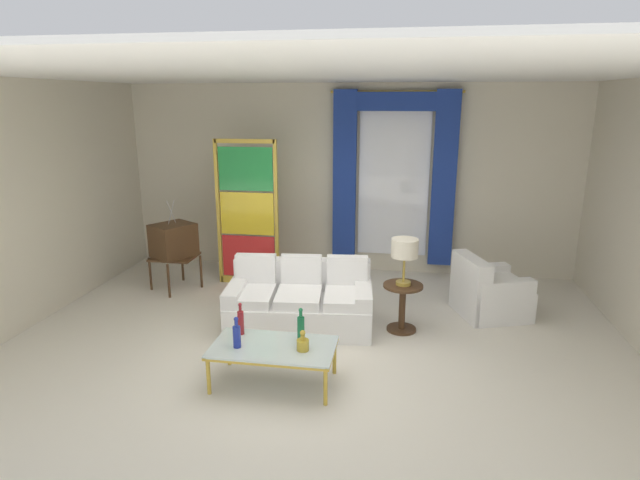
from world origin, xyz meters
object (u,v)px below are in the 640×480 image
object	(u,v)px
stained_glass_divider	(247,216)
peacock_figurine	(269,278)
couch_white_long	(300,302)
bottle_amber_squat	(237,335)
round_side_table	(402,303)
bottle_blue_decanter	(303,344)
bottle_ruby_flask	(301,327)
coffee_table	(273,349)
bottle_crystal_tall	(241,321)
table_lamp_brass	(405,250)
armchair_white	(487,294)
vintage_tv	(173,242)

from	to	relation	value
stained_glass_divider	peacock_figurine	size ratio (longest dim) A/B	3.67
couch_white_long	bottle_amber_squat	distance (m)	1.56
peacock_figurine	round_side_table	size ratio (longest dim) A/B	1.01
couch_white_long	bottle_blue_decanter	bearing A→B (deg)	-77.31
peacock_figurine	couch_white_long	bearing A→B (deg)	-56.50
bottle_ruby_flask	round_side_table	distance (m)	1.66
coffee_table	bottle_blue_decanter	distance (m)	0.33
bottle_crystal_tall	bottle_amber_squat	bearing A→B (deg)	-79.50
couch_white_long	stained_glass_divider	size ratio (longest dim) A/B	0.84
couch_white_long	coffee_table	bearing A→B (deg)	-89.05
coffee_table	table_lamp_brass	bearing A→B (deg)	50.01
bottle_ruby_flask	table_lamp_brass	size ratio (longest dim) A/B	0.62
bottle_crystal_tall	peacock_figurine	world-z (taller)	bottle_crystal_tall
bottle_crystal_tall	armchair_white	xyz separation A→B (m)	(2.72, 1.95, -0.26)
table_lamp_brass	coffee_table	bearing A→B (deg)	-129.99
bottle_crystal_tall	armchair_white	bearing A→B (deg)	35.55
vintage_tv	stained_glass_divider	xyz separation A→B (m)	(1.01, 0.41, 0.33)
coffee_table	peacock_figurine	size ratio (longest dim) A/B	2.03
coffee_table	bottle_amber_squat	bearing A→B (deg)	-165.90
couch_white_long	round_side_table	world-z (taller)	couch_white_long
vintage_tv	peacock_figurine	xyz separation A→B (m)	(1.41, 0.07, -0.51)
stained_glass_divider	bottle_blue_decanter	bearing A→B (deg)	-63.48
vintage_tv	bottle_crystal_tall	bearing A→B (deg)	-51.60
bottle_amber_squat	table_lamp_brass	distance (m)	2.27
bottle_ruby_flask	couch_white_long	bearing A→B (deg)	102.08
stained_glass_divider	peacock_figurine	bearing A→B (deg)	-40.08
vintage_tv	peacock_figurine	distance (m)	1.50
coffee_table	armchair_white	size ratio (longest dim) A/B	1.17
armchair_white	table_lamp_brass	size ratio (longest dim) A/B	1.82
bottle_crystal_tall	stained_glass_divider	xyz separation A→B (m)	(-0.72, 2.59, 0.51)
coffee_table	stained_glass_divider	xyz separation A→B (m)	(-1.11, 2.80, 0.68)
bottle_amber_squat	vintage_tv	world-z (taller)	vintage_tv
bottle_blue_decanter	bottle_amber_squat	size ratio (longest dim) A/B	0.65
vintage_tv	round_side_table	world-z (taller)	vintage_tv
bottle_blue_decanter	round_side_table	size ratio (longest dim) A/B	0.35
bottle_blue_decanter	vintage_tv	xyz separation A→B (m)	(-2.43, 2.43, 0.25)
bottle_crystal_tall	bottle_ruby_flask	xyz separation A→B (m)	(0.64, -0.05, 0.00)
couch_white_long	bottle_crystal_tall	xyz separation A→B (m)	(-0.37, -1.22, 0.25)
vintage_tv	table_lamp_brass	distance (m)	3.49
peacock_figurine	bottle_amber_squat	bearing A→B (deg)	-81.70
stained_glass_divider	vintage_tv	bearing A→B (deg)	-158.02
armchair_white	bottle_amber_squat	bearing A→B (deg)	-140.02
bottle_amber_squat	round_side_table	bearing A→B (deg)	44.69
armchair_white	round_side_table	world-z (taller)	armchair_white
bottle_amber_squat	table_lamp_brass	xyz separation A→B (m)	(1.58, 1.56, 0.49)
peacock_figurine	table_lamp_brass	xyz separation A→B (m)	(1.95, -0.99, 0.81)
armchair_white	vintage_tv	bearing A→B (deg)	176.96
stained_glass_divider	table_lamp_brass	bearing A→B (deg)	-29.46
bottle_ruby_flask	vintage_tv	xyz separation A→B (m)	(-2.37, 2.23, 0.17)
bottle_crystal_tall	peacock_figurine	distance (m)	2.30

